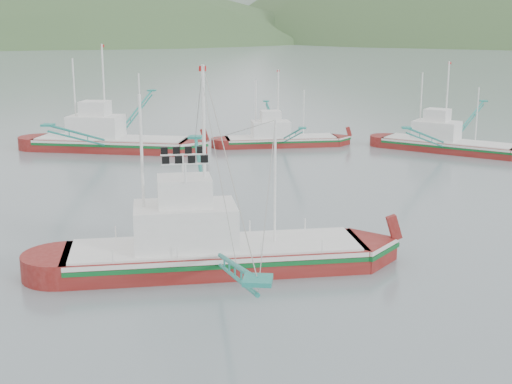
# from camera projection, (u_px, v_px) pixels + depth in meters

# --- Properties ---
(ground) EXTENTS (1200.00, 1200.00, 0.00)m
(ground) POSITION_uv_depth(u_px,v_px,m) (246.00, 280.00, 36.47)
(ground) COLOR slate
(ground) RESTS_ON ground
(main_boat) EXTENTS (16.45, 28.34, 11.66)m
(main_boat) POSITION_uv_depth(u_px,v_px,m) (212.00, 230.00, 37.63)
(main_boat) COLOR maroon
(main_boat) RESTS_ON ground
(bg_boat_right) EXTENTS (14.66, 22.25, 9.63)m
(bg_boat_right) POSITION_uv_depth(u_px,v_px,m) (448.00, 132.00, 70.93)
(bg_boat_right) COLOR maroon
(bg_boat_right) RESTS_ON ground
(bg_boat_left) EXTENTS (15.80, 28.15, 11.40)m
(bg_boat_left) POSITION_uv_depth(u_px,v_px,m) (109.00, 135.00, 71.59)
(bg_boat_left) COLOR maroon
(bg_boat_left) RESTS_ON ground
(bg_boat_far) EXTENTS (12.04, 20.77, 8.53)m
(bg_boat_far) POSITION_uv_depth(u_px,v_px,m) (280.00, 131.00, 74.17)
(bg_boat_far) COLOR maroon
(bg_boat_far) RESTS_ON ground
(ridge_distant) EXTENTS (960.00, 400.00, 240.00)m
(ridge_distant) POSITION_uv_depth(u_px,v_px,m) (352.00, 34.00, 575.69)
(ridge_distant) COLOR slate
(ridge_distant) RESTS_ON ground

